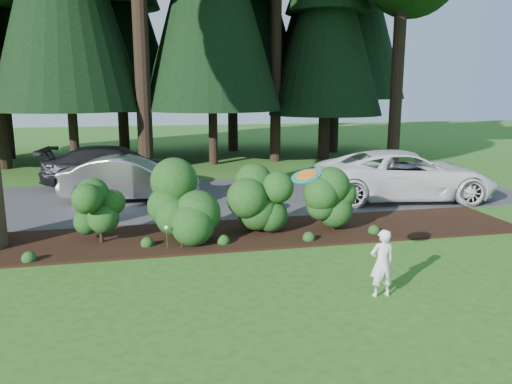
# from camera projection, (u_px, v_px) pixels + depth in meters

# --- Properties ---
(ground) EXTENTS (80.00, 80.00, 0.00)m
(ground) POSITION_uv_depth(u_px,v_px,m) (209.00, 293.00, 8.42)
(ground) COLOR #305718
(ground) RESTS_ON ground
(mulch_bed) EXTENTS (16.00, 2.50, 0.05)m
(mulch_bed) POSITION_uv_depth(u_px,v_px,m) (192.00, 237.00, 11.52)
(mulch_bed) COLOR black
(mulch_bed) RESTS_ON ground
(driveway) EXTENTS (22.00, 6.00, 0.03)m
(driveway) POSITION_uv_depth(u_px,v_px,m) (180.00, 199.00, 15.59)
(driveway) COLOR #38383A
(driveway) RESTS_ON ground
(shrub_row) EXTENTS (6.53, 1.60, 1.61)m
(shrub_row) POSITION_uv_depth(u_px,v_px,m) (225.00, 203.00, 11.42)
(shrub_row) COLOR #144116
(shrub_row) RESTS_ON ground
(lily_cluster) EXTENTS (0.69, 0.09, 0.57)m
(lily_cluster) POSITION_uv_depth(u_px,v_px,m) (181.00, 228.00, 10.55)
(lily_cluster) COLOR #144116
(lily_cluster) RESTS_ON ground
(car_silver_wagon) EXTENTS (4.25, 2.08, 1.34)m
(car_silver_wagon) POSITION_uv_depth(u_px,v_px,m) (131.00, 179.00, 15.16)
(car_silver_wagon) COLOR #A9A9AD
(car_silver_wagon) RESTS_ON driveway
(car_white_suv) EXTENTS (5.73, 3.29, 1.50)m
(car_white_suv) POSITION_uv_depth(u_px,v_px,m) (405.00, 175.00, 15.33)
(car_white_suv) COLOR white
(car_white_suv) RESTS_ON driveway
(car_dark_suv) EXTENTS (5.11, 2.61, 1.42)m
(car_dark_suv) POSITION_uv_depth(u_px,v_px,m) (116.00, 167.00, 17.22)
(car_dark_suv) COLOR black
(car_dark_suv) RESTS_ON driveway
(child) EXTENTS (0.42, 0.28, 1.15)m
(child) POSITION_uv_depth(u_px,v_px,m) (382.00, 263.00, 8.19)
(child) COLOR white
(child) RESTS_ON ground
(frisbee) EXTENTS (0.47, 0.46, 0.22)m
(frisbee) POSITION_uv_depth(u_px,v_px,m) (306.00, 176.00, 7.43)
(frisbee) COLOR #17807E
(frisbee) RESTS_ON ground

